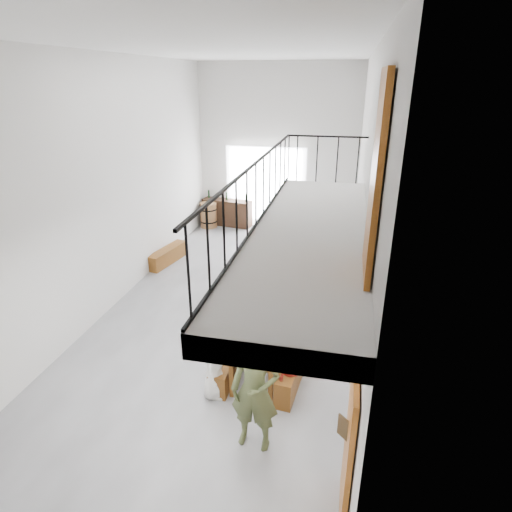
% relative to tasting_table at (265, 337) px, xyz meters
% --- Properties ---
extents(floor, '(12.00, 12.00, 0.00)m').
position_rel_tasting_table_xyz_m(floor, '(-1.22, 2.31, -0.71)').
color(floor, slate).
rests_on(floor, ground).
extents(room_walls, '(12.00, 12.00, 12.00)m').
position_rel_tasting_table_xyz_m(room_walls, '(-1.22, 2.31, 2.85)').
color(room_walls, silver).
rests_on(room_walls, ground).
extents(gateway_portal, '(2.80, 0.08, 2.80)m').
position_rel_tasting_table_xyz_m(gateway_portal, '(-1.62, 8.25, 0.69)').
color(gateway_portal, white).
rests_on(gateway_portal, ground).
extents(right_wall_decor, '(0.07, 8.28, 5.07)m').
position_rel_tasting_table_xyz_m(right_wall_decor, '(1.48, 0.44, 1.04)').
color(right_wall_decor, '#A35213').
rests_on(right_wall_decor, ground).
extents(balcony, '(1.52, 5.62, 4.00)m').
position_rel_tasting_table_xyz_m(balcony, '(0.76, -0.81, 2.26)').
color(balcony, white).
rests_on(balcony, ground).
extents(tasting_table, '(0.94, 2.01, 0.79)m').
position_rel_tasting_table_xyz_m(tasting_table, '(0.00, 0.00, 0.00)').
color(tasting_table, brown).
rests_on(tasting_table, ground).
extents(bench_inner, '(0.33, 1.93, 0.44)m').
position_rel_tasting_table_xyz_m(bench_inner, '(-0.61, -0.01, -0.49)').
color(bench_inner, brown).
rests_on(bench_inner, ground).
extents(bench_wall, '(0.49, 2.21, 0.50)m').
position_rel_tasting_table_xyz_m(bench_wall, '(0.58, 0.10, -0.45)').
color(bench_wall, brown).
rests_on(bench_wall, ground).
extents(tableware, '(0.55, 1.36, 0.35)m').
position_rel_tasting_table_xyz_m(tableware, '(0.03, 0.18, 0.22)').
color(tableware, black).
rests_on(tableware, tasting_table).
extents(side_bench, '(0.65, 1.59, 0.44)m').
position_rel_tasting_table_xyz_m(side_bench, '(-3.72, 4.26, -0.49)').
color(side_bench, brown).
rests_on(side_bench, ground).
extents(oak_barrel, '(0.60, 0.60, 0.89)m').
position_rel_tasting_table_xyz_m(oak_barrel, '(-3.56, 7.60, -0.26)').
color(oak_barrel, brown).
rests_on(oak_barrel, ground).
extents(serving_counter, '(1.84, 0.77, 0.94)m').
position_rel_tasting_table_xyz_m(serving_counter, '(-2.97, 7.96, -0.24)').
color(serving_counter, '#331C11').
rests_on(serving_counter, ground).
extents(counter_bottles, '(1.52, 0.32, 0.28)m').
position_rel_tasting_table_xyz_m(counter_bottles, '(-2.96, 7.98, 0.37)').
color(counter_bottles, black).
rests_on(counter_bottles, serving_counter).
extents(guest_left_a, '(0.42, 0.63, 1.26)m').
position_rel_tasting_table_xyz_m(guest_left_a, '(-0.68, -0.83, -0.08)').
color(guest_left_a, white).
rests_on(guest_left_a, ground).
extents(guest_left_b, '(0.38, 0.51, 1.26)m').
position_rel_tasting_table_xyz_m(guest_left_b, '(-0.72, -0.13, -0.08)').
color(guest_left_b, '#247779').
rests_on(guest_left_b, ground).
extents(guest_left_c, '(0.55, 0.65, 1.18)m').
position_rel_tasting_table_xyz_m(guest_left_c, '(-0.75, 0.39, -0.12)').
color(guest_left_c, white).
rests_on(guest_left_c, ground).
extents(guest_left_d, '(0.71, 0.97, 1.34)m').
position_rel_tasting_table_xyz_m(guest_left_d, '(-0.82, 0.93, -0.04)').
color(guest_left_d, '#247779').
rests_on(guest_left_d, ground).
extents(guest_right_a, '(0.50, 0.69, 1.08)m').
position_rel_tasting_table_xyz_m(guest_right_a, '(0.56, -0.61, -0.17)').
color(guest_right_a, red).
rests_on(guest_right_a, ground).
extents(guest_right_b, '(0.68, 1.00, 1.04)m').
position_rel_tasting_table_xyz_m(guest_right_b, '(0.50, 0.06, -0.19)').
color(guest_right_b, black).
rests_on(guest_right_b, ground).
extents(guest_right_c, '(0.53, 0.69, 1.24)m').
position_rel_tasting_table_xyz_m(guest_right_c, '(0.56, 0.64, -0.08)').
color(guest_right_c, white).
rests_on(guest_right_c, ground).
extents(host_standing, '(0.73, 0.51, 1.92)m').
position_rel_tasting_table_xyz_m(host_standing, '(0.20, -1.71, 0.26)').
color(host_standing, '#4E5932').
rests_on(host_standing, ground).
extents(potted_plant, '(0.36, 0.31, 0.37)m').
position_rel_tasting_table_xyz_m(potted_plant, '(1.23, 2.95, -0.52)').
color(potted_plant, '#174417').
rests_on(potted_plant, ground).
extents(bicycle_near, '(1.80, 0.90, 0.90)m').
position_rel_tasting_table_xyz_m(bicycle_near, '(-0.53, 7.73, -0.25)').
color(bicycle_near, black).
rests_on(bicycle_near, ground).
extents(bicycle_far, '(1.53, 0.70, 0.89)m').
position_rel_tasting_table_xyz_m(bicycle_far, '(0.22, 7.45, -0.26)').
color(bicycle_far, black).
rests_on(bicycle_far, ground).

